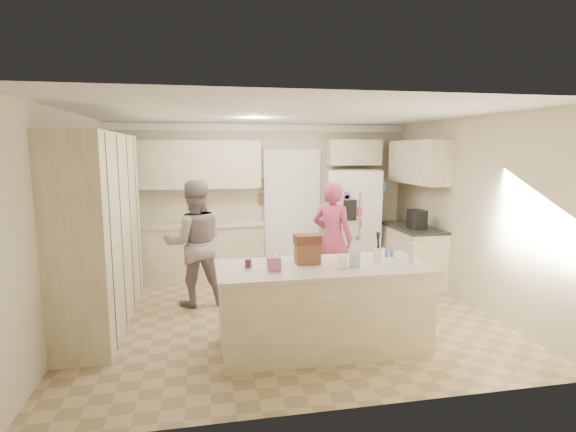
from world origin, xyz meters
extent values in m
cube|color=tan|center=(0.00, 0.00, -0.01)|extent=(5.20, 4.60, 0.02)
cube|color=white|center=(0.00, 0.00, 2.61)|extent=(5.20, 4.60, 0.02)
cube|color=beige|center=(0.00, 2.31, 1.30)|extent=(5.20, 0.02, 2.60)
cube|color=beige|center=(0.00, -2.31, 1.30)|extent=(5.20, 0.02, 2.60)
cube|color=beige|center=(-2.61, 0.00, 1.30)|extent=(0.02, 4.60, 2.60)
cube|color=beige|center=(2.61, 0.00, 1.30)|extent=(0.02, 4.60, 2.60)
cube|color=white|center=(0.00, 2.26, 2.53)|extent=(5.20, 0.08, 0.12)
cube|color=beige|center=(-2.30, 0.20, 1.18)|extent=(0.60, 2.60, 2.35)
cube|color=beige|center=(-1.15, 2.00, 0.44)|extent=(2.20, 0.60, 0.88)
cube|color=beige|center=(-1.15, 1.99, 0.90)|extent=(2.24, 0.63, 0.04)
cube|color=beige|center=(-1.15, 2.12, 1.90)|extent=(2.20, 0.35, 0.80)
cube|color=black|center=(0.55, 2.28, 1.05)|extent=(0.90, 0.06, 2.10)
cube|color=white|center=(0.55, 2.24, 1.05)|extent=(1.02, 0.03, 2.22)
cube|color=brown|center=(0.02, 2.27, 1.55)|extent=(0.15, 0.02, 0.20)
cube|color=brown|center=(0.02, 2.27, 1.28)|extent=(0.15, 0.02, 0.20)
cube|color=white|center=(1.59, 1.81, 0.90)|extent=(1.09, 0.97, 1.80)
cube|color=gray|center=(1.59, 1.46, 0.90)|extent=(0.02, 0.02, 1.78)
cube|color=black|center=(1.37, 1.45, 1.15)|extent=(0.22, 0.03, 0.35)
cylinder|color=silver|center=(1.54, 1.44, 1.05)|extent=(0.02, 0.02, 0.85)
cylinder|color=silver|center=(1.64, 1.44, 1.05)|extent=(0.02, 0.02, 0.85)
cube|color=beige|center=(1.65, 2.12, 2.10)|extent=(0.95, 0.35, 0.45)
cube|color=beige|center=(2.30, 1.00, 0.44)|extent=(0.60, 1.20, 0.88)
cube|color=#2D2B28|center=(2.29, 1.00, 0.90)|extent=(0.63, 1.24, 0.04)
cube|color=beige|center=(2.43, 1.20, 1.95)|extent=(0.35, 1.50, 0.70)
cube|color=black|center=(2.25, 0.80, 1.07)|extent=(0.22, 0.28, 0.30)
cube|color=beige|center=(0.20, -1.10, 0.44)|extent=(2.20, 0.90, 0.88)
cube|color=beige|center=(0.20, -1.10, 0.90)|extent=(2.28, 0.96, 0.05)
cylinder|color=white|center=(0.85, -1.05, 1.00)|extent=(0.13, 0.13, 0.15)
cube|color=#C26196|center=(-0.35, -1.20, 1.00)|extent=(0.13, 0.13, 0.14)
cone|color=white|center=(-0.35, -1.20, 1.10)|extent=(0.08, 0.08, 0.08)
cube|color=brown|center=(0.05, -1.00, 1.04)|extent=(0.26, 0.18, 0.22)
cube|color=#592D1E|center=(0.05, -1.00, 1.20)|extent=(0.28, 0.20, 0.10)
cylinder|color=#59263F|center=(-0.60, -1.05, 0.97)|extent=(0.07, 0.07, 0.09)
cube|color=white|center=(0.35, -1.30, 1.01)|extent=(0.12, 0.06, 0.16)
cube|color=silver|center=(0.50, -1.25, 1.01)|extent=(0.12, 0.05, 0.16)
cylinder|color=silver|center=(1.15, -1.25, 1.04)|extent=(0.07, 0.07, 0.24)
cylinder|color=#3E62B0|center=(1.02, -0.88, 0.97)|extent=(0.05, 0.05, 0.09)
cylinder|color=#3E62B0|center=(1.09, -0.88, 0.97)|extent=(0.05, 0.05, 0.09)
imported|color=gray|center=(-1.17, 0.58, 0.87)|extent=(0.91, 0.75, 1.75)
imported|color=#BF4752|center=(0.83, 0.66, 0.84)|extent=(0.73, 0.70, 1.69)
camera|label=1|loc=(-1.07, -5.62, 2.16)|focal=28.00mm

